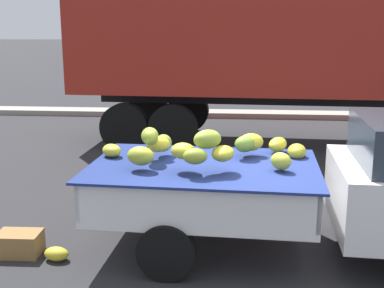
# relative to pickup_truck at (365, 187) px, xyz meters

# --- Properties ---
(ground) EXTENTS (220.00, 220.00, 0.00)m
(ground) POSITION_rel_pickup_truck_xyz_m (-1.17, 0.05, -0.89)
(ground) COLOR #28282B
(curb_strip) EXTENTS (80.00, 0.80, 0.16)m
(curb_strip) POSITION_rel_pickup_truck_xyz_m (-1.17, 9.66, -0.81)
(curb_strip) COLOR gray
(curb_strip) RESTS_ON ground
(pickup_truck) EXTENTS (4.91, 2.09, 1.70)m
(pickup_truck) POSITION_rel_pickup_truck_xyz_m (0.00, 0.00, 0.00)
(pickup_truck) COLOR white
(pickup_truck) RESTS_ON ground
(semi_trailer) EXTENTS (12.10, 3.10, 3.95)m
(semi_trailer) POSITION_rel_pickup_truck_xyz_m (0.70, 5.95, 1.66)
(semi_trailer) COLOR maroon
(semi_trailer) RESTS_ON ground
(fallen_banana_bunch_near_tailgate) EXTENTS (0.34, 0.26, 0.16)m
(fallen_banana_bunch_near_tailgate) POSITION_rel_pickup_truck_xyz_m (-3.61, -0.41, -0.80)
(fallen_banana_bunch_near_tailgate) COLOR gold
(fallen_banana_bunch_near_tailgate) RESTS_ON ground
(produce_crate) EXTENTS (0.53, 0.38, 0.28)m
(produce_crate) POSITION_rel_pickup_truck_xyz_m (-4.11, -0.29, -0.75)
(produce_crate) COLOR olive
(produce_crate) RESTS_ON ground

